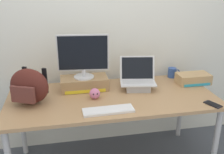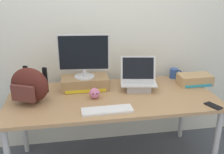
{
  "view_description": "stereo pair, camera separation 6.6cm",
  "coord_description": "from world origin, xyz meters",
  "px_view_note": "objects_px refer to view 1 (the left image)",
  "views": [
    {
      "loc": [
        -0.41,
        -2.1,
        1.72
      ],
      "look_at": [
        0.0,
        0.0,
        0.92
      ],
      "focal_mm": 42.05,
      "sensor_mm": 36.0,
      "label": 1
    },
    {
      "loc": [
        -0.35,
        -2.11,
        1.72
      ],
      "look_at": [
        0.0,
        0.0,
        0.92
      ],
      "focal_mm": 42.05,
      "sensor_mm": 36.0,
      "label": 2
    }
  ],
  "objects_px": {
    "external_keyboard": "(108,110)",
    "toner_box_cyan": "(193,79)",
    "desktop_monitor": "(83,56)",
    "cell_phone": "(213,104)",
    "messenger_backpack": "(29,86)",
    "toner_box_yellow": "(84,83)",
    "open_laptop": "(138,82)",
    "coffee_mug": "(172,73)",
    "plush_toy": "(95,94)"
  },
  "relations": [
    {
      "from": "external_keyboard",
      "to": "toner_box_cyan",
      "type": "height_order",
      "value": "toner_box_cyan"
    },
    {
      "from": "desktop_monitor",
      "to": "external_keyboard",
      "type": "height_order",
      "value": "desktop_monitor"
    },
    {
      "from": "desktop_monitor",
      "to": "cell_phone",
      "type": "relative_size",
      "value": 2.98
    },
    {
      "from": "external_keyboard",
      "to": "messenger_backpack",
      "type": "relative_size",
      "value": 1.07
    },
    {
      "from": "toner_box_yellow",
      "to": "cell_phone",
      "type": "relative_size",
      "value": 2.78
    },
    {
      "from": "messenger_backpack",
      "to": "cell_phone",
      "type": "relative_size",
      "value": 2.42
    },
    {
      "from": "open_laptop",
      "to": "external_keyboard",
      "type": "bearing_deg",
      "value": -121.64
    },
    {
      "from": "toner_box_yellow",
      "to": "coffee_mug",
      "type": "relative_size",
      "value": 3.36
    },
    {
      "from": "external_keyboard",
      "to": "open_laptop",
      "type": "bearing_deg",
      "value": 47.3
    },
    {
      "from": "plush_toy",
      "to": "toner_box_yellow",
      "type": "bearing_deg",
      "value": 106.64
    },
    {
      "from": "messenger_backpack",
      "to": "coffee_mug",
      "type": "xyz_separation_m",
      "value": [
        1.42,
        0.35,
        -0.1
      ]
    },
    {
      "from": "open_laptop",
      "to": "plush_toy",
      "type": "height_order",
      "value": "open_laptop"
    },
    {
      "from": "open_laptop",
      "to": "external_keyboard",
      "type": "height_order",
      "value": "open_laptop"
    },
    {
      "from": "toner_box_yellow",
      "to": "external_keyboard",
      "type": "distance_m",
      "value": 0.52
    },
    {
      "from": "messenger_backpack",
      "to": "coffee_mug",
      "type": "relative_size",
      "value": 2.92
    },
    {
      "from": "open_laptop",
      "to": "toner_box_cyan",
      "type": "bearing_deg",
      "value": 11.92
    },
    {
      "from": "open_laptop",
      "to": "external_keyboard",
      "type": "relative_size",
      "value": 0.89
    },
    {
      "from": "toner_box_yellow",
      "to": "desktop_monitor",
      "type": "height_order",
      "value": "desktop_monitor"
    },
    {
      "from": "open_laptop",
      "to": "coffee_mug",
      "type": "xyz_separation_m",
      "value": [
        0.45,
        0.23,
        -0.01
      ]
    },
    {
      "from": "open_laptop",
      "to": "desktop_monitor",
      "type": "bearing_deg",
      "value": 179.79
    },
    {
      "from": "external_keyboard",
      "to": "plush_toy",
      "type": "bearing_deg",
      "value": 104.16
    },
    {
      "from": "external_keyboard",
      "to": "plush_toy",
      "type": "relative_size",
      "value": 4.35
    },
    {
      "from": "messenger_backpack",
      "to": "external_keyboard",
      "type": "bearing_deg",
      "value": -1.31
    },
    {
      "from": "toner_box_cyan",
      "to": "coffee_mug",
      "type": "bearing_deg",
      "value": 122.39
    },
    {
      "from": "toner_box_yellow",
      "to": "messenger_backpack",
      "type": "relative_size",
      "value": 1.15
    },
    {
      "from": "toner_box_yellow",
      "to": "open_laptop",
      "type": "distance_m",
      "value": 0.51
    },
    {
      "from": "toner_box_yellow",
      "to": "desktop_monitor",
      "type": "distance_m",
      "value": 0.27
    },
    {
      "from": "external_keyboard",
      "to": "plush_toy",
      "type": "xyz_separation_m",
      "value": [
        -0.07,
        0.26,
        0.04
      ]
    },
    {
      "from": "open_laptop",
      "to": "toner_box_cyan",
      "type": "relative_size",
      "value": 1.14
    },
    {
      "from": "desktop_monitor",
      "to": "messenger_backpack",
      "type": "xyz_separation_m",
      "value": [
        -0.47,
        -0.21,
        -0.18
      ]
    },
    {
      "from": "external_keyboard",
      "to": "messenger_backpack",
      "type": "xyz_separation_m",
      "value": [
        -0.61,
        0.28,
        0.14
      ]
    },
    {
      "from": "messenger_backpack",
      "to": "plush_toy",
      "type": "xyz_separation_m",
      "value": [
        0.54,
        -0.02,
        -0.1
      ]
    },
    {
      "from": "toner_box_yellow",
      "to": "external_keyboard",
      "type": "bearing_deg",
      "value": -73.95
    },
    {
      "from": "toner_box_yellow",
      "to": "cell_phone",
      "type": "xyz_separation_m",
      "value": [
        1.02,
        -0.55,
        -0.05
      ]
    },
    {
      "from": "cell_phone",
      "to": "plush_toy",
      "type": "relative_size",
      "value": 1.68
    },
    {
      "from": "plush_toy",
      "to": "desktop_monitor",
      "type": "bearing_deg",
      "value": 106.76
    },
    {
      "from": "open_laptop",
      "to": "messenger_backpack",
      "type": "distance_m",
      "value": 0.98
    },
    {
      "from": "desktop_monitor",
      "to": "toner_box_yellow",
      "type": "bearing_deg",
      "value": 87.64
    },
    {
      "from": "open_laptop",
      "to": "messenger_backpack",
      "type": "bearing_deg",
      "value": -163.09
    },
    {
      "from": "desktop_monitor",
      "to": "coffee_mug",
      "type": "bearing_deg",
      "value": 14.84
    },
    {
      "from": "coffee_mug",
      "to": "cell_phone",
      "type": "xyz_separation_m",
      "value": [
        0.07,
        -0.69,
        -0.05
      ]
    },
    {
      "from": "toner_box_yellow",
      "to": "open_laptop",
      "type": "relative_size",
      "value": 1.2
    },
    {
      "from": "cell_phone",
      "to": "plush_toy",
      "type": "xyz_separation_m",
      "value": [
        -0.95,
        0.31,
        0.04
      ]
    },
    {
      "from": "desktop_monitor",
      "to": "cell_phone",
      "type": "distance_m",
      "value": 1.2
    },
    {
      "from": "open_laptop",
      "to": "cell_phone",
      "type": "distance_m",
      "value": 0.69
    },
    {
      "from": "toner_box_cyan",
      "to": "external_keyboard",
      "type": "bearing_deg",
      "value": -155.51
    },
    {
      "from": "messenger_backpack",
      "to": "toner_box_yellow",
      "type": "bearing_deg",
      "value": 47.51
    },
    {
      "from": "external_keyboard",
      "to": "coffee_mug",
      "type": "relative_size",
      "value": 3.13
    },
    {
      "from": "desktop_monitor",
      "to": "external_keyboard",
      "type": "distance_m",
      "value": 0.6
    },
    {
      "from": "cell_phone",
      "to": "messenger_backpack",
      "type": "bearing_deg",
      "value": 143.79
    }
  ]
}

